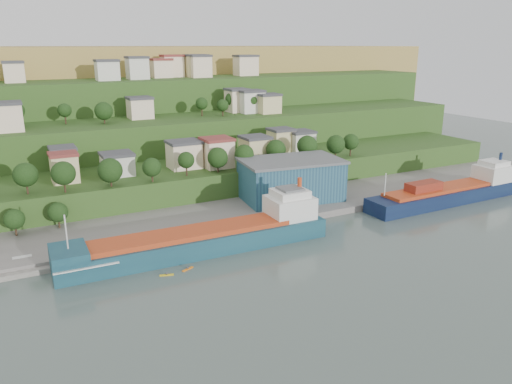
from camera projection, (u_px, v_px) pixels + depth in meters
ground at (242, 259)px, 118.60m from camera, size 500.00×500.00×0.00m
quay at (261, 213)px, 151.26m from camera, size 220.00×26.00×4.00m
hillside at (102, 141)px, 262.15m from camera, size 360.00×210.85×96.00m
cargo_ship_near at (207, 240)px, 123.03m from camera, size 67.67×11.94×17.35m
cargo_ship_far at (450, 194)px, 161.44m from camera, size 59.23×10.80×16.05m
warehouse at (291, 179)px, 156.84m from camera, size 33.10×22.67×12.80m
dinghy at (22, 258)px, 115.29m from camera, size 4.17×1.61×0.83m
kayak_orange at (188, 269)px, 113.21m from camera, size 3.06×1.72×0.77m
kayak_yellow at (167, 274)px, 110.32m from camera, size 3.14×1.41×0.78m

